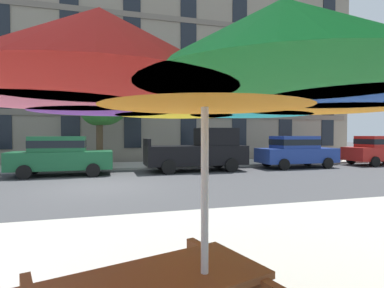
{
  "coord_description": "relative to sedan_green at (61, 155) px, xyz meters",
  "views": [
    {
      "loc": [
        0.17,
        -11.24,
        1.85
      ],
      "look_at": [
        4.27,
        3.2,
        1.4
      ],
      "focal_mm": 28.63,
      "sensor_mm": 36.0,
      "label": 1
    }
  ],
  "objects": [
    {
      "name": "sedan_red",
      "position": [
        18.22,
        0.0,
        0.0
      ],
      "size": [
        4.4,
        1.98,
        1.78
      ],
      "color": "#B21E19",
      "rests_on": "ground"
    },
    {
      "name": "sedan_green",
      "position": [
        0.0,
        0.0,
        0.0
      ],
      "size": [
        4.4,
        1.98,
        1.78
      ],
      "color": "#195933",
      "rests_on": "ground"
    },
    {
      "name": "street_tree_middle",
      "position": [
        1.67,
        2.8,
        2.8
      ],
      "size": [
        3.1,
        3.12,
        5.37
      ],
      "color": "brown",
      "rests_on": "ground"
    },
    {
      "name": "sedan_blue",
      "position": [
        12.26,
        0.0,
        0.0
      ],
      "size": [
        4.4,
        1.98,
        1.78
      ],
      "color": "navy",
      "rests_on": "ground"
    },
    {
      "name": "apartment_building",
      "position": [
        1.77,
        11.29,
        7.05
      ],
      "size": [
        37.76,
        12.08,
        16.0
      ],
      "color": "gray",
      "rests_on": "ground"
    },
    {
      "name": "pickup_black",
      "position": [
        6.61,
        0.0,
        0.08
      ],
      "size": [
        5.1,
        2.12,
        2.2
      ],
      "color": "black",
      "rests_on": "ground"
    },
    {
      "name": "sidewalk_far",
      "position": [
        1.77,
        3.1,
        -0.89
      ],
      "size": [
        56.0,
        3.6,
        0.12
      ],
      "primitive_type": "cube",
      "color": "#B2ADA3",
      "rests_on": "ground"
    },
    {
      "name": "ground_plane",
      "position": [
        1.77,
        -3.7,
        -0.95
      ],
      "size": [
        120.0,
        120.0,
        0.0
      ],
      "primitive_type": "plane",
      "color": "#424244"
    },
    {
      "name": "patio_umbrella",
      "position": [
        2.69,
        -12.7,
        1.31
      ],
      "size": [
        3.44,
        3.44,
        2.52
      ],
      "color": "silver",
      "rests_on": "ground"
    }
  ]
}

